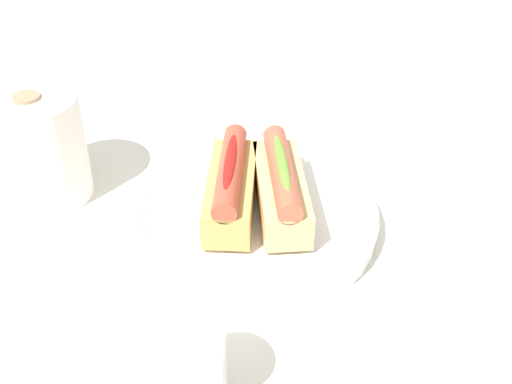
% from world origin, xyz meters
% --- Properties ---
extents(ground_plane, '(2.40, 2.40, 0.00)m').
position_xyz_m(ground_plane, '(0.00, 0.00, 0.00)').
color(ground_plane, silver).
extents(serving_bowl, '(0.27, 0.27, 0.03)m').
position_xyz_m(serving_bowl, '(-0.02, 0.01, 0.02)').
color(serving_bowl, white).
rests_on(serving_bowl, ground_plane).
extents(hotdog_front, '(0.16, 0.09, 0.06)m').
position_xyz_m(hotdog_front, '(-0.01, -0.01, 0.06)').
color(hotdog_front, '#DBB270').
rests_on(hotdog_front, serving_bowl).
extents(hotdog_back, '(0.16, 0.07, 0.06)m').
position_xyz_m(hotdog_back, '(-0.02, 0.04, 0.06)').
color(hotdog_back, tan).
rests_on(hotdog_back, serving_bowl).
extents(water_glass, '(0.07, 0.07, 0.09)m').
position_xyz_m(water_glass, '(-0.26, 0.02, 0.04)').
color(water_glass, white).
rests_on(water_glass, ground_plane).
extents(paper_towel_roll, '(0.11, 0.11, 0.13)m').
position_xyz_m(paper_towel_roll, '(-0.01, 0.28, 0.07)').
color(paper_towel_roll, white).
rests_on(paper_towel_roll, ground_plane).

